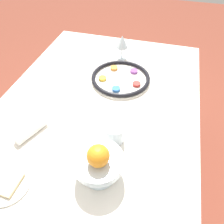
{
  "coord_description": "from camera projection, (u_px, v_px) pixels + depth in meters",
  "views": [
    {
      "loc": [
        0.64,
        0.27,
        1.49
      ],
      "look_at": [
        -0.01,
        0.09,
        0.81
      ],
      "focal_mm": 35.0,
      "sensor_mm": 36.0,
      "label": 1
    }
  ],
  "objects": [
    {
      "name": "orange_fruit",
      "position": [
        98.0,
        156.0,
        0.68
      ],
      "size": [
        0.07,
        0.07,
        0.07
      ],
      "color": "orange",
      "rests_on": "fruit_stand"
    },
    {
      "name": "seder_plate",
      "position": [
        121.0,
        78.0,
        1.17
      ],
      "size": [
        0.31,
        0.31,
        0.03
      ],
      "color": "silver",
      "rests_on": "dining_table"
    },
    {
      "name": "cup_mid",
      "position": [
        115.0,
        133.0,
        0.87
      ],
      "size": [
        0.08,
        0.08,
        0.08
      ],
      "color": "silver",
      "rests_on": "dining_table"
    },
    {
      "name": "dining_table",
      "position": [
        96.0,
        161.0,
        1.27
      ],
      "size": [
        1.51,
        0.95,
        0.77
      ],
      "color": "silver",
      "rests_on": "ground_plane"
    },
    {
      "name": "napkin_roll",
      "position": [
        31.0,
        131.0,
        0.91
      ],
      "size": [
        0.15,
        0.09,
        0.04
      ],
      "color": "white",
      "rests_on": "dining_table"
    },
    {
      "name": "fruit_stand",
      "position": [
        98.0,
        163.0,
        0.73
      ],
      "size": [
        0.17,
        0.17,
        0.11
      ],
      "color": "silver",
      "rests_on": "dining_table"
    },
    {
      "name": "ground_plane",
      "position": [
        99.0,
        190.0,
        1.54
      ],
      "size": [
        8.0,
        8.0,
        0.0
      ],
      "primitive_type": "plane",
      "color": "brown"
    },
    {
      "name": "wine_glass",
      "position": [
        122.0,
        42.0,
        1.26
      ],
      "size": [
        0.07,
        0.07,
        0.15
      ],
      "color": "silver",
      "rests_on": "dining_table"
    },
    {
      "name": "bread_plate",
      "position": [
        7.0,
        183.0,
        0.76
      ],
      "size": [
        0.16,
        0.16,
        0.02
      ],
      "color": "silver",
      "rests_on": "dining_table"
    }
  ]
}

